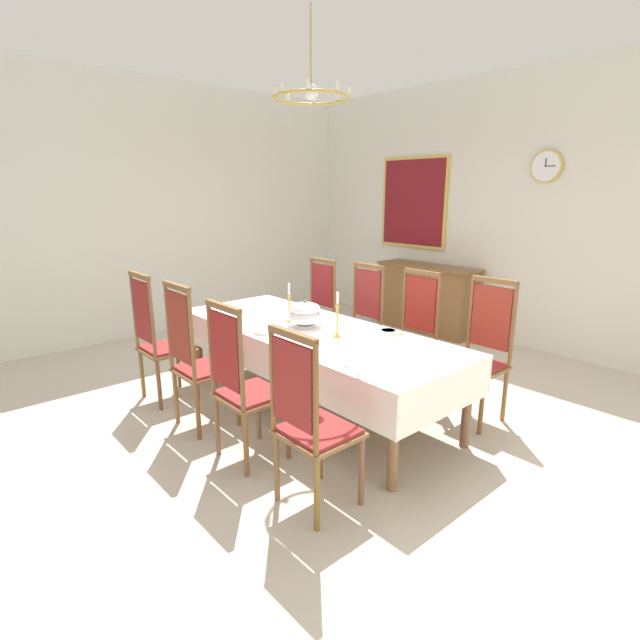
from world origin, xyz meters
TOP-DOWN VIEW (x-y plane):
  - ground at (0.00, 0.00)m, footprint 6.42×5.86m
  - back_wall at (0.00, 2.97)m, footprint 6.42×0.08m
  - left_wall at (-3.25, 0.00)m, footprint 0.08×5.86m
  - dining_table at (0.00, -0.18)m, footprint 2.77×1.04m
  - tablecloth at (0.00, -0.18)m, footprint 2.79×1.06m
  - chair_south_a at (-1.04, -1.11)m, footprint 0.44×0.42m
  - chair_north_a at (-1.04, 0.75)m, footprint 0.44×0.42m
  - chair_south_b at (-0.33, -1.11)m, footprint 0.44×0.42m
  - chair_north_b at (-0.33, 0.75)m, footprint 0.44×0.42m
  - chair_south_c at (0.34, -1.11)m, footprint 0.44×0.42m
  - chair_north_c at (0.34, 0.75)m, footprint 0.44×0.42m
  - chair_south_d at (1.07, -1.11)m, footprint 0.44×0.42m
  - chair_north_d at (1.07, 0.75)m, footprint 0.44×0.42m
  - soup_tureen at (-0.09, -0.18)m, footprint 0.30×0.30m
  - candlestick_west at (-0.32, -0.18)m, footprint 0.07×0.07m
  - candlestick_east at (0.32, -0.18)m, footprint 0.07×0.07m
  - bowl_near_left at (-0.16, -0.58)m, footprint 0.15×0.15m
  - bowl_near_right at (0.52, 0.21)m, footprint 0.14×0.14m
  - spoon_primary at (-0.26, -0.55)m, footprint 0.05×0.18m
  - spoon_secondary at (0.62, 0.24)m, footprint 0.03×0.18m
  - sideboard at (-0.88, 2.65)m, footprint 1.44×0.48m
  - mounted_clock at (0.46, 2.90)m, footprint 0.36×0.06m
  - framed_painting at (-1.39, 2.91)m, footprint 1.12×0.05m
  - chandelier at (-0.00, -0.18)m, footprint 0.60×0.60m

SIDE VIEW (x-z plane):
  - ground at x=0.00m, z-range -0.04..0.00m
  - sideboard at x=-0.88m, z-range 0.00..0.91m
  - chair_north_a at x=-1.04m, z-range 0.01..1.15m
  - chair_south_d at x=1.07m, z-range 0.01..1.16m
  - chair_north_b at x=-0.33m, z-range 0.01..1.16m
  - chair_north_c at x=0.34m, z-range 0.01..1.18m
  - chair_south_c at x=0.34m, z-range 0.01..1.18m
  - chair_north_d at x=1.07m, z-range 0.00..1.20m
  - chair_south_a at x=-1.04m, z-range 0.00..1.20m
  - chair_south_b at x=-0.33m, z-range 0.00..1.21m
  - dining_table at x=0.00m, z-range 0.30..1.03m
  - tablecloth at x=0.00m, z-range 0.51..0.82m
  - spoon_primary at x=-0.26m, z-range 0.74..0.75m
  - spoon_secondary at x=0.62m, z-range 0.74..0.75m
  - bowl_near_right at x=0.52m, z-range 0.74..0.76m
  - bowl_near_left at x=-0.16m, z-range 0.74..0.77m
  - soup_tureen at x=-0.09m, z-range 0.73..0.97m
  - candlestick_west at x=-0.32m, z-range 0.70..1.05m
  - candlestick_east at x=0.32m, z-range 0.70..1.07m
  - back_wall at x=0.00m, z-range 0.00..3.26m
  - left_wall at x=-3.25m, z-range 0.00..3.26m
  - framed_painting at x=-1.39m, z-range 1.09..2.34m
  - mounted_clock at x=0.46m, z-range 1.97..2.32m
  - chandelier at x=0.00m, z-range 2.25..2.91m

